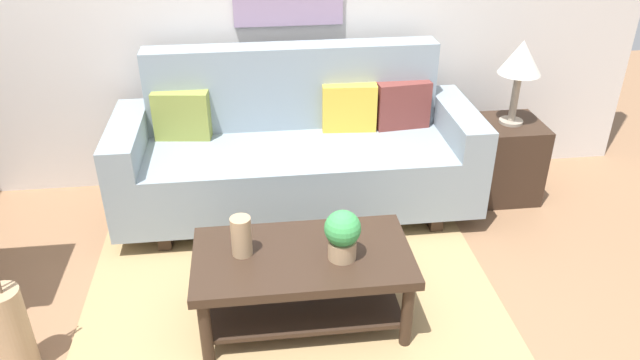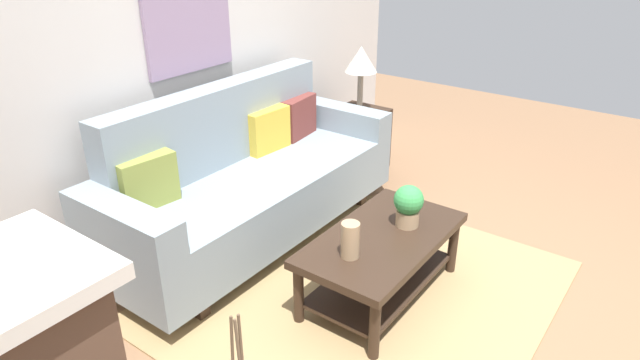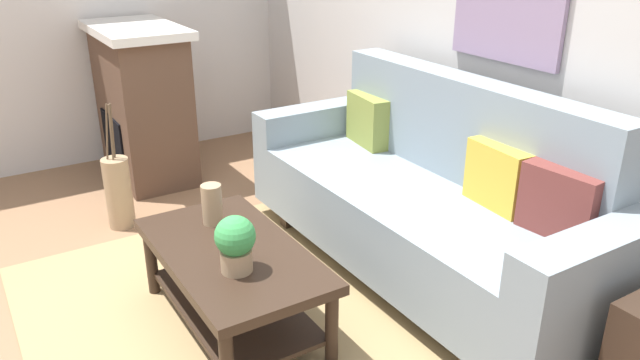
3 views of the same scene
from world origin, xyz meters
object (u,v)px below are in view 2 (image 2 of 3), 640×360
potted_plant_tabletop (408,204)px  framed_painting (188,18)px  side_table (358,140)px  couch (249,181)px  throw_pillow_olive (148,182)px  coffee_table (382,252)px  throw_pillow_maroon (298,117)px  tabletop_vase (350,240)px  table_lamp (361,62)px  throw_pillow_mustard (268,130)px

potted_plant_tabletop → framed_painting: 1.91m
side_table → couch: bearing=-179.6°
throw_pillow_olive → side_table: bearing=-3.0°
couch → coffee_table: (-0.07, -1.14, -0.12)m
couch → throw_pillow_maroon: size_ratio=6.48×
tabletop_vase → side_table: 2.16m
throw_pillow_maroon → framed_painting: framed_painting is taller
throw_pillow_olive → framed_painting: (0.74, 0.34, 0.83)m
couch → framed_painting: 1.18m
tabletop_vase → table_lamp: bearing=31.1°
coffee_table → table_lamp: bearing=36.6°
table_lamp → framed_painting: framed_painting is taller
couch → throw_pillow_maroon: bearing=9.6°
throw_pillow_maroon → framed_painting: size_ratio=0.49×
side_table → coffee_table: bearing=-143.4°
throw_pillow_mustard → couch: bearing=-161.2°
framed_painting → throw_pillow_maroon: bearing=-24.9°
throw_pillow_olive → throw_pillow_maroon: (1.47, 0.00, 0.00)m
throw_pillow_maroon → table_lamp: 0.80m
throw_pillow_olive → framed_painting: 1.16m
throw_pillow_mustard → side_table: 1.18m
throw_pillow_maroon → framed_painting: (-0.74, 0.34, 0.83)m
tabletop_vase → table_lamp: (1.84, 1.11, 0.46)m
couch → throw_pillow_maroon: (0.74, 0.12, 0.25)m
coffee_table → side_table: (1.54, 1.15, -0.03)m
side_table → throw_pillow_mustard: bearing=174.0°
tabletop_vase → throw_pillow_maroon: bearing=47.9°
throw_pillow_maroon → throw_pillow_mustard: bearing=180.0°
throw_pillow_mustard → potted_plant_tabletop: throw_pillow_mustard is taller
throw_pillow_mustard → table_lamp: bearing=-6.0°
couch → potted_plant_tabletop: couch is taller
couch → table_lamp: table_lamp is taller
couch → throw_pillow_mustard: size_ratio=6.48×
potted_plant_tabletop → throw_pillow_olive: bearing=123.0°
potted_plant_tabletop → coffee_table: bearing=163.7°
tabletop_vase → throw_pillow_mustard: bearing=58.9°
coffee_table → side_table: bearing=36.6°
potted_plant_tabletop → framed_painting: bearing=94.1°
couch → throw_pillow_mustard: couch is taller
throw_pillow_maroon → side_table: throw_pillow_maroon is taller
throw_pillow_olive → potted_plant_tabletop: (0.85, -1.32, -0.11)m
tabletop_vase → side_table: size_ratio=0.37×
potted_plant_tabletop → framed_painting: (-0.12, 1.66, 0.94)m
throw_pillow_olive → throw_pillow_maroon: bearing=0.0°
throw_pillow_olive → tabletop_vase: size_ratio=1.72×
coffee_table → tabletop_vase: (-0.30, 0.04, 0.22)m
throw_pillow_maroon → tabletop_vase: size_ratio=1.72×
throw_pillow_mustard → framed_painting: framed_painting is taller
throw_pillow_mustard → potted_plant_tabletop: bearing=-100.7°
potted_plant_tabletop → table_lamp: table_lamp is taller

